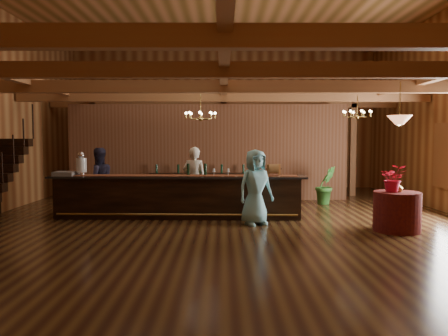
{
  "coord_description": "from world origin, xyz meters",
  "views": [
    {
      "loc": [
        -0.02,
        -10.68,
        2.03
      ],
      "look_at": [
        0.01,
        0.74,
        1.23
      ],
      "focal_mm": 35.0,
      "sensor_mm": 36.0,
      "label": 1
    }
  ],
  "objects_px": {
    "raffle_drum": "(274,169)",
    "round_table": "(397,212)",
    "staff_second": "(98,181)",
    "guest": "(255,187)",
    "chandelier_right": "(357,114)",
    "pendant_lamp": "(399,120)",
    "tasting_bar": "(178,196)",
    "bartender": "(194,180)",
    "beverage_dispenser": "(81,164)",
    "floor_plant": "(326,185)",
    "backbar_shelf": "(200,187)",
    "chandelier_left": "(201,115)"
  },
  "relations": [
    {
      "from": "pendant_lamp",
      "to": "tasting_bar",
      "type": "bearing_deg",
      "value": 161.92
    },
    {
      "from": "beverage_dispenser",
      "to": "guest",
      "type": "xyz_separation_m",
      "value": [
        4.36,
        -1.0,
        -0.48
      ]
    },
    {
      "from": "guest",
      "to": "bartender",
      "type": "bearing_deg",
      "value": 108.19
    },
    {
      "from": "tasting_bar",
      "to": "chandelier_left",
      "type": "xyz_separation_m",
      "value": [
        0.56,
        0.53,
        2.07
      ]
    },
    {
      "from": "raffle_drum",
      "to": "floor_plant",
      "type": "bearing_deg",
      "value": 51.87
    },
    {
      "from": "tasting_bar",
      "to": "chandelier_left",
      "type": "distance_m",
      "value": 2.21
    },
    {
      "from": "beverage_dispenser",
      "to": "round_table",
      "type": "relative_size",
      "value": 0.61
    },
    {
      "from": "beverage_dispenser",
      "to": "raffle_drum",
      "type": "distance_m",
      "value": 4.87
    },
    {
      "from": "beverage_dispenser",
      "to": "raffle_drum",
      "type": "relative_size",
      "value": 1.76
    },
    {
      "from": "raffle_drum",
      "to": "staff_second",
      "type": "height_order",
      "value": "staff_second"
    },
    {
      "from": "backbar_shelf",
      "to": "floor_plant",
      "type": "bearing_deg",
      "value": -5.19
    },
    {
      "from": "tasting_bar",
      "to": "pendant_lamp",
      "type": "distance_m",
      "value": 5.49
    },
    {
      "from": "tasting_bar",
      "to": "raffle_drum",
      "type": "height_order",
      "value": "raffle_drum"
    },
    {
      "from": "round_table",
      "to": "guest",
      "type": "distance_m",
      "value": 3.13
    },
    {
      "from": "round_table",
      "to": "floor_plant",
      "type": "xyz_separation_m",
      "value": [
        -0.64,
        3.86,
        0.15
      ]
    },
    {
      "from": "bartender",
      "to": "guest",
      "type": "height_order",
      "value": "bartender"
    },
    {
      "from": "pendant_lamp",
      "to": "bartender",
      "type": "xyz_separation_m",
      "value": [
        -4.54,
        2.33,
        -1.51
      ]
    },
    {
      "from": "round_table",
      "to": "pendant_lamp",
      "type": "distance_m",
      "value": 1.97
    },
    {
      "from": "bartender",
      "to": "round_table",
      "type": "bearing_deg",
      "value": 165.94
    },
    {
      "from": "bartender",
      "to": "staff_second",
      "type": "xyz_separation_m",
      "value": [
        -2.55,
        -0.1,
        -0.01
      ]
    },
    {
      "from": "bartender",
      "to": "chandelier_left",
      "type": "bearing_deg",
      "value": 146.49
    },
    {
      "from": "backbar_shelf",
      "to": "round_table",
      "type": "xyz_separation_m",
      "value": [
        4.5,
        -4.55,
        -0.02
      ]
    },
    {
      "from": "chandelier_right",
      "to": "guest",
      "type": "distance_m",
      "value": 4.18
    },
    {
      "from": "chandelier_right",
      "to": "guest",
      "type": "relative_size",
      "value": 0.46
    },
    {
      "from": "chandelier_left",
      "to": "floor_plant",
      "type": "bearing_deg",
      "value": 24.87
    },
    {
      "from": "tasting_bar",
      "to": "guest",
      "type": "distance_m",
      "value": 2.12
    },
    {
      "from": "backbar_shelf",
      "to": "tasting_bar",
      "type": "bearing_deg",
      "value": -92.86
    },
    {
      "from": "pendant_lamp",
      "to": "staff_second",
      "type": "bearing_deg",
      "value": 162.51
    },
    {
      "from": "guest",
      "to": "floor_plant",
      "type": "relative_size",
      "value": 1.51
    },
    {
      "from": "pendant_lamp",
      "to": "bartender",
      "type": "bearing_deg",
      "value": 152.82
    },
    {
      "from": "beverage_dispenser",
      "to": "guest",
      "type": "relative_size",
      "value": 0.34
    },
    {
      "from": "chandelier_right",
      "to": "bartender",
      "type": "height_order",
      "value": "chandelier_right"
    },
    {
      "from": "pendant_lamp",
      "to": "floor_plant",
      "type": "distance_m",
      "value": 4.32
    },
    {
      "from": "raffle_drum",
      "to": "beverage_dispenser",
      "type": "bearing_deg",
      "value": 177.12
    },
    {
      "from": "beverage_dispenser",
      "to": "pendant_lamp",
      "type": "distance_m",
      "value": 7.64
    },
    {
      "from": "staff_second",
      "to": "guest",
      "type": "xyz_separation_m",
      "value": [
        4.08,
        -1.51,
        -0.0
      ]
    },
    {
      "from": "chandelier_left",
      "to": "pendant_lamp",
      "type": "distance_m",
      "value": 4.86
    },
    {
      "from": "raffle_drum",
      "to": "round_table",
      "type": "distance_m",
      "value": 3.03
    },
    {
      "from": "round_table",
      "to": "raffle_drum",
      "type": "bearing_deg",
      "value": 149.39
    },
    {
      "from": "backbar_shelf",
      "to": "chandelier_left",
      "type": "height_order",
      "value": "chandelier_left"
    },
    {
      "from": "backbar_shelf",
      "to": "staff_second",
      "type": "height_order",
      "value": "staff_second"
    },
    {
      "from": "staff_second",
      "to": "chandelier_left",
      "type": "bearing_deg",
      "value": 145.88
    },
    {
      "from": "chandelier_right",
      "to": "pendant_lamp",
      "type": "height_order",
      "value": "same"
    },
    {
      "from": "tasting_bar",
      "to": "chandelier_left",
      "type": "relative_size",
      "value": 8.06
    },
    {
      "from": "backbar_shelf",
      "to": "chandelier_right",
      "type": "relative_size",
      "value": 3.97
    },
    {
      "from": "chandelier_left",
      "to": "staff_second",
      "type": "height_order",
      "value": "chandelier_left"
    },
    {
      "from": "beverage_dispenser",
      "to": "round_table",
      "type": "height_order",
      "value": "beverage_dispenser"
    },
    {
      "from": "beverage_dispenser",
      "to": "guest",
      "type": "bearing_deg",
      "value": -12.97
    },
    {
      "from": "pendant_lamp",
      "to": "raffle_drum",
      "type": "bearing_deg",
      "value": 149.39
    },
    {
      "from": "chandelier_right",
      "to": "chandelier_left",
      "type": "bearing_deg",
      "value": -169.21
    }
  ]
}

